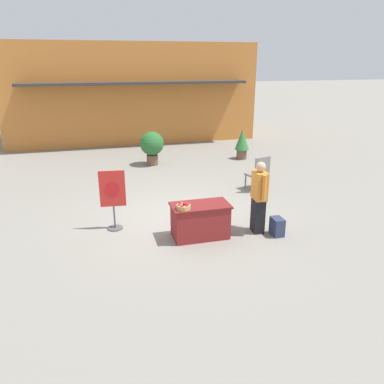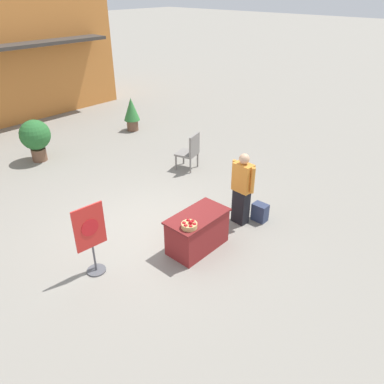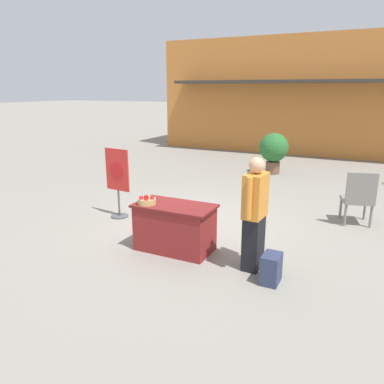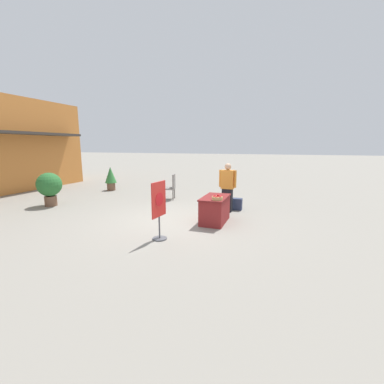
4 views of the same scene
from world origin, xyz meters
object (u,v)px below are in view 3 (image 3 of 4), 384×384
display_table (175,227)px  poster_board (118,180)px  person_visitor (255,214)px  apple_basket (147,200)px  potted_plant_far_right (274,149)px  patio_chair (359,196)px  backpack (271,269)px

display_table → poster_board: size_ratio=0.91×
person_visitor → display_table: bearing=-0.0°
apple_basket → potted_plant_far_right: (0.41, 6.64, -0.07)m
apple_basket → display_table: bearing=21.7°
apple_basket → poster_board: bearing=142.0°
person_visitor → poster_board: size_ratio=1.17×
poster_board → potted_plant_far_right: size_ratio=1.13×
person_visitor → patio_chair: bearing=-111.5°
display_table → patio_chair: (2.65, 2.62, 0.20)m
poster_board → patio_chair: 4.80m
poster_board → patio_chair: bearing=116.3°
poster_board → patio_chair: size_ratio=1.33×
display_table → patio_chair: size_ratio=1.21×
apple_basket → backpack: bearing=-5.8°
person_visitor → patio_chair: size_ratio=1.56×
display_table → poster_board: poster_board is taller
apple_basket → person_visitor: bearing=2.5°
apple_basket → potted_plant_far_right: potted_plant_far_right is taller
person_visitor → poster_board: (-3.21, 1.03, -0.07)m
person_visitor → patio_chair: 3.01m
person_visitor → potted_plant_far_right: (-1.38, 6.56, -0.09)m
display_table → patio_chair: patio_chair is taller
poster_board → potted_plant_far_right: bearing=167.4°
poster_board → person_visitor: bearing=78.0°
person_visitor → poster_board: bearing=-14.0°
apple_basket → patio_chair: patio_chair is taller
patio_chair → potted_plant_far_right: bearing=19.2°
backpack → apple_basket: bearing=174.2°
apple_basket → person_visitor: (1.79, 0.08, 0.02)m
person_visitor → patio_chair: person_visitor is taller
backpack → person_visitor: bearing=140.2°
patio_chair → display_table: bearing=119.3°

